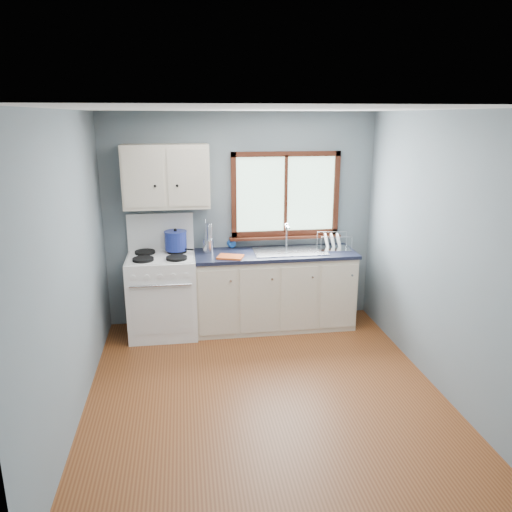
{
  "coord_description": "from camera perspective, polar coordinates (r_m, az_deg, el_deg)",
  "views": [
    {
      "loc": [
        -0.67,
        -4.01,
        2.45
      ],
      "look_at": [
        0.05,
        0.9,
        1.05
      ],
      "focal_mm": 35.0,
      "sensor_mm": 36.0,
      "label": 1
    }
  ],
  "objects": [
    {
      "name": "base_cabinets",
      "position": [
        5.96,
        2.08,
        -4.29
      ],
      "size": [
        1.85,
        0.6,
        0.88
      ],
      "color": "beige",
      "rests_on": "floor"
    },
    {
      "name": "skillet",
      "position": [
        5.8,
        -9.16,
        0.88
      ],
      "size": [
        0.35,
        0.29,
        0.04
      ],
      "rotation": [
        0.0,
        0.0,
        -0.43
      ],
      "color": "black",
      "rests_on": "gas_range"
    },
    {
      "name": "stockpot",
      "position": [
        5.78,
        -9.16,
        1.78
      ],
      "size": [
        0.34,
        0.34,
        0.25
      ],
      "rotation": [
        0.0,
        0.0,
        -0.39
      ],
      "color": "navy",
      "rests_on": "gas_range"
    },
    {
      "name": "dish_towel",
      "position": [
        5.57,
        -2.94,
        -0.1
      ],
      "size": [
        0.33,
        0.28,
        0.02
      ],
      "primitive_type": "cube",
      "rotation": [
        0.0,
        0.0,
        -0.34
      ],
      "color": "#C54D1D",
      "rests_on": "countertop"
    },
    {
      "name": "wall_right",
      "position": [
        4.77,
        20.56,
        0.15
      ],
      "size": [
        0.02,
        3.6,
        2.5
      ],
      "primitive_type": "cube",
      "color": "slate",
      "rests_on": "ground"
    },
    {
      "name": "wall_front",
      "position": [
        2.59,
        7.79,
        -11.95
      ],
      "size": [
        3.2,
        0.02,
        2.5
      ],
      "primitive_type": "cube",
      "color": "slate",
      "rests_on": "ground"
    },
    {
      "name": "thermos",
      "position": [
        5.87,
        -5.35,
        2.19
      ],
      "size": [
        0.08,
        0.08,
        0.32
      ],
      "primitive_type": "cylinder",
      "rotation": [
        0.0,
        0.0,
        -0.11
      ],
      "color": "silver",
      "rests_on": "countertop"
    },
    {
      "name": "countertop",
      "position": [
        5.81,
        2.13,
        0.26
      ],
      "size": [
        1.89,
        0.64,
        0.04
      ],
      "primitive_type": "cube",
      "color": "black",
      "rests_on": "base_cabinets"
    },
    {
      "name": "wall_left",
      "position": [
        4.29,
        -20.64,
        -1.53
      ],
      "size": [
        0.02,
        3.6,
        2.5
      ],
      "primitive_type": "cube",
      "color": "slate",
      "rests_on": "ground"
    },
    {
      "name": "upper_cabinets",
      "position": [
        5.68,
        -10.23,
        8.93
      ],
      "size": [
        0.95,
        0.35,
        0.7
      ],
      "color": "beige",
      "rests_on": "wall_back"
    },
    {
      "name": "gas_range",
      "position": [
        5.83,
        -10.63,
        -4.14
      ],
      "size": [
        0.76,
        0.69,
        1.36
      ],
      "color": "white",
      "rests_on": "floor"
    },
    {
      "name": "ceiling",
      "position": [
        4.07,
        1.19,
        16.59
      ],
      "size": [
        3.2,
        3.6,
        0.02
      ],
      "primitive_type": "cube",
      "color": "white",
      "rests_on": "wall_back"
    },
    {
      "name": "dish_rack",
      "position": [
        5.99,
        8.82,
        1.27
      ],
      "size": [
        0.4,
        0.32,
        0.2
      ],
      "rotation": [
        0.0,
        0.0,
        -0.1
      ],
      "color": "silver",
      "rests_on": "countertop"
    },
    {
      "name": "window",
      "position": [
        5.99,
        3.4,
        6.36
      ],
      "size": [
        1.36,
        0.1,
        1.03
      ],
      "color": "#9EC6A8",
      "rests_on": "wall_back"
    },
    {
      "name": "wall_back",
      "position": [
        5.98,
        -1.74,
        4.17
      ],
      "size": [
        3.2,
        0.02,
        2.5
      ],
      "primitive_type": "cube",
      "color": "slate",
      "rests_on": "ground"
    },
    {
      "name": "soap_bottle",
      "position": [
        5.94,
        -2.66,
        2.02
      ],
      "size": [
        0.12,
        0.12,
        0.24
      ],
      "primitive_type": "imported",
      "rotation": [
        0.0,
        0.0,
        0.31
      ],
      "color": "#1A53B4",
      "rests_on": "countertop"
    },
    {
      "name": "utensil_crock",
      "position": [
        5.79,
        -5.5,
        1.17
      ],
      "size": [
        0.15,
        0.15,
        0.39
      ],
      "rotation": [
        0.0,
        0.0,
        0.22
      ],
      "color": "silver",
      "rests_on": "countertop"
    },
    {
      "name": "sink",
      "position": [
        5.85,
        3.86,
        -0.06
      ],
      "size": [
        0.84,
        0.46,
        0.44
      ],
      "color": "silver",
      "rests_on": "countertop"
    },
    {
      "name": "floor",
      "position": [
        4.75,
        1.02,
        -15.42
      ],
      "size": [
        3.2,
        3.6,
        0.02
      ],
      "primitive_type": "cube",
      "color": "brown",
      "rests_on": "ground"
    }
  ]
}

